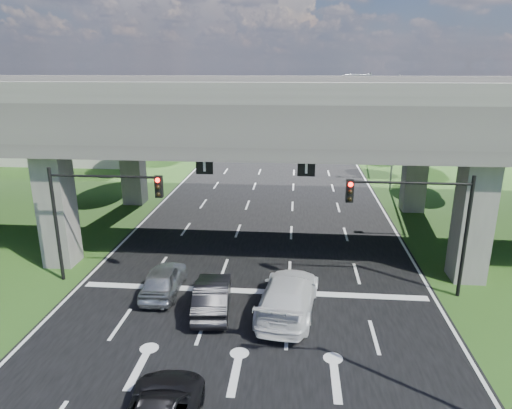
% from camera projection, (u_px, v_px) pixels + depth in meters
% --- Properties ---
extents(ground, '(160.00, 160.00, 0.00)m').
position_uv_depth(ground, '(244.00, 331.00, 19.24)').
color(ground, '#274817').
rests_on(ground, ground).
extents(road, '(18.00, 120.00, 0.03)m').
position_uv_depth(road, '(262.00, 243.00, 28.77)').
color(road, black).
rests_on(road, ground).
extents(overpass, '(80.00, 15.00, 10.00)m').
position_uv_depth(overpass, '(265.00, 113.00, 28.36)').
color(overpass, '#373432').
rests_on(overpass, ground).
extents(warehouse, '(20.00, 10.00, 4.00)m').
position_uv_depth(warehouse, '(61.00, 142.00, 54.23)').
color(warehouse, '#9E9E99').
rests_on(warehouse, ground).
extents(signal_right, '(5.76, 0.54, 6.00)m').
position_uv_depth(signal_right, '(421.00, 213.00, 21.11)').
color(signal_right, black).
rests_on(signal_right, ground).
extents(signal_left, '(5.76, 0.54, 6.00)m').
position_uv_depth(signal_left, '(95.00, 204.00, 22.45)').
color(signal_left, black).
rests_on(signal_left, ground).
extents(streetlight_far, '(3.38, 0.25, 10.00)m').
position_uv_depth(streetlight_far, '(391.00, 124.00, 39.54)').
color(streetlight_far, gray).
rests_on(streetlight_far, ground).
extents(streetlight_beyond, '(3.38, 0.25, 10.00)m').
position_uv_depth(streetlight_beyond, '(365.00, 108.00, 54.78)').
color(streetlight_beyond, gray).
rests_on(streetlight_beyond, ground).
extents(tree_left_near, '(4.50, 4.50, 7.80)m').
position_uv_depth(tree_left_near, '(131.00, 130.00, 43.80)').
color(tree_left_near, black).
rests_on(tree_left_near, ground).
extents(tree_left_mid, '(3.91, 3.90, 6.76)m').
position_uv_depth(tree_left_mid, '(130.00, 126.00, 51.87)').
color(tree_left_mid, black).
rests_on(tree_left_mid, ground).
extents(tree_left_far, '(4.80, 4.80, 8.32)m').
position_uv_depth(tree_left_far, '(181.00, 111.00, 58.87)').
color(tree_left_far, black).
rests_on(tree_left_far, ground).
extents(tree_right_near, '(4.20, 4.20, 7.28)m').
position_uv_depth(tree_right_near, '(413.00, 134.00, 43.49)').
color(tree_right_near, black).
rests_on(tree_right_near, ground).
extents(tree_right_mid, '(3.91, 3.90, 6.76)m').
position_uv_depth(tree_right_mid, '(423.00, 127.00, 50.95)').
color(tree_right_mid, black).
rests_on(tree_right_mid, ground).
extents(tree_right_far, '(4.50, 4.50, 7.80)m').
position_uv_depth(tree_right_far, '(376.00, 114.00, 58.73)').
color(tree_right_far, black).
rests_on(tree_right_far, ground).
extents(car_silver, '(1.84, 4.24, 1.42)m').
position_uv_depth(car_silver, '(164.00, 279.00, 22.25)').
color(car_silver, '#A8ACB0').
rests_on(car_silver, road).
extents(car_dark, '(2.00, 4.54, 1.45)m').
position_uv_depth(car_dark, '(212.00, 296.00, 20.64)').
color(car_dark, black).
rests_on(car_dark, road).
extents(car_white, '(3.08, 6.07, 1.69)m').
position_uv_depth(car_white, '(288.00, 295.00, 20.42)').
color(car_white, silver).
rests_on(car_white, road).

